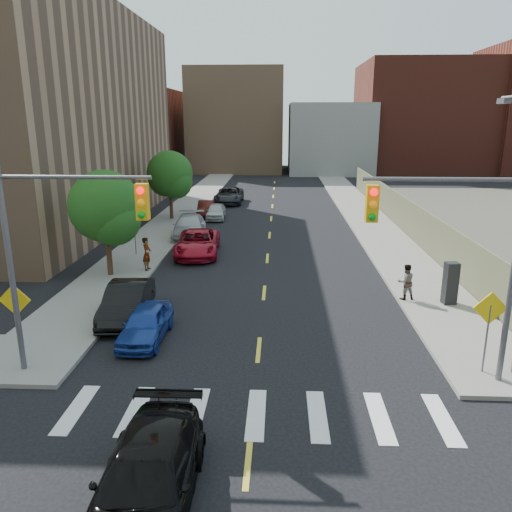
# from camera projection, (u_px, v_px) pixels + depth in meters

# --- Properties ---
(sidewalk_nw) EXTENTS (3.50, 73.00, 0.15)m
(sidewalk_nw) POSITION_uv_depth(u_px,v_px,m) (196.00, 199.00, 50.30)
(sidewalk_nw) COLOR gray
(sidewalk_nw) RESTS_ON ground
(sidewalk_ne) EXTENTS (3.50, 73.00, 0.15)m
(sidewalk_ne) POSITION_uv_depth(u_px,v_px,m) (351.00, 200.00, 49.59)
(sidewalk_ne) COLOR gray
(sidewalk_ne) RESTS_ON ground
(fence_north) EXTENTS (0.12, 44.00, 2.50)m
(fence_north) POSITION_uv_depth(u_px,v_px,m) (402.00, 214.00, 36.19)
(fence_north) COLOR #70704E
(fence_north) RESTS_ON ground
(bg_bldg_west) EXTENTS (14.00, 18.00, 12.00)m
(bg_bldg_west) POSITION_uv_depth(u_px,v_px,m) (133.00, 131.00, 76.81)
(bg_bldg_west) COLOR #592319
(bg_bldg_west) RESTS_ON ground
(bg_bldg_midwest) EXTENTS (14.00, 16.00, 15.00)m
(bg_bldg_midwest) POSITION_uv_depth(u_px,v_px,m) (238.00, 121.00, 77.60)
(bg_bldg_midwest) COLOR #8C6B4C
(bg_bldg_midwest) RESTS_ON ground
(bg_bldg_center) EXTENTS (12.00, 16.00, 10.00)m
(bg_bldg_center) POSITION_uv_depth(u_px,v_px,m) (329.00, 138.00, 75.70)
(bg_bldg_center) COLOR gray
(bg_bldg_center) RESTS_ON ground
(bg_bldg_east) EXTENTS (18.00, 18.00, 16.00)m
(bg_bldg_east) POSITION_uv_depth(u_px,v_px,m) (420.00, 118.00, 76.18)
(bg_bldg_east) COLOR #592319
(bg_bldg_east) RESTS_ON ground
(signal_nw) EXTENTS (4.59, 0.30, 7.00)m
(signal_nw) POSITION_uv_depth(u_px,v_px,m) (56.00, 237.00, 14.86)
(signal_nw) COLOR #59595E
(signal_nw) RESTS_ON ground
(signal_ne) EXTENTS (4.59, 0.30, 7.00)m
(signal_ne) POSITION_uv_depth(u_px,v_px,m) (464.00, 241.00, 14.31)
(signal_ne) COLOR #59595E
(signal_ne) RESTS_ON ground
(warn_sign_nw) EXTENTS (1.06, 0.06, 2.83)m
(warn_sign_nw) POSITION_uv_depth(u_px,v_px,m) (16.00, 309.00, 16.10)
(warn_sign_nw) COLOR #59595E
(warn_sign_nw) RESTS_ON ground
(warn_sign_ne) EXTENTS (1.06, 0.06, 2.83)m
(warn_sign_ne) POSITION_uv_depth(u_px,v_px,m) (489.00, 317.00, 15.41)
(warn_sign_ne) COLOR #59595E
(warn_sign_ne) RESTS_ON ground
(warn_sign_midwest) EXTENTS (1.06, 0.06, 2.83)m
(warn_sign_midwest) POSITION_uv_depth(u_px,v_px,m) (134.00, 224.00, 29.10)
(warn_sign_midwest) COLOR #59595E
(warn_sign_midwest) RESTS_ON ground
(tree_west_near) EXTENTS (3.66, 3.64, 5.52)m
(tree_west_near) POSITION_uv_depth(u_px,v_px,m) (106.00, 211.00, 24.90)
(tree_west_near) COLOR #332114
(tree_west_near) RESTS_ON ground
(tree_west_far) EXTENTS (3.66, 3.64, 5.52)m
(tree_west_far) POSITION_uv_depth(u_px,v_px,m) (170.00, 177.00, 39.34)
(tree_west_far) COLOR #332114
(tree_west_far) RESTS_ON ground
(parked_car_blue) EXTENTS (1.55, 3.70, 1.25)m
(parked_car_blue) POSITION_uv_depth(u_px,v_px,m) (146.00, 324.00, 18.38)
(parked_car_blue) COLOR navy
(parked_car_blue) RESTS_ON ground
(parked_car_black) EXTENTS (1.85, 4.53, 1.46)m
(parked_car_black) POSITION_uv_depth(u_px,v_px,m) (127.00, 302.00, 20.29)
(parked_car_black) COLOR black
(parked_car_black) RESTS_ON ground
(parked_car_red) EXTENTS (2.81, 5.47, 1.48)m
(parked_car_red) POSITION_uv_depth(u_px,v_px,m) (198.00, 243.00, 29.82)
(parked_car_red) COLOR #A51023
(parked_car_red) RESTS_ON ground
(parked_car_silver) EXTENTS (2.60, 5.40, 1.52)m
(parked_car_silver) POSITION_uv_depth(u_px,v_px,m) (189.00, 227.00, 34.17)
(parked_car_silver) COLOR #AAABB2
(parked_car_silver) RESTS_ON ground
(parked_car_white) EXTENTS (1.63, 3.76, 1.26)m
(parked_car_white) POSITION_uv_depth(u_px,v_px,m) (216.00, 211.00, 40.55)
(parked_car_white) COLOR beige
(parked_car_white) RESTS_ON ground
(parked_car_maroon) EXTENTS (1.56, 3.80, 1.23)m
(parked_car_maroon) POSITION_uv_depth(u_px,v_px,m) (206.00, 209.00, 41.85)
(parked_car_maroon) COLOR #45120D
(parked_car_maroon) RESTS_ON ground
(parked_car_grey) EXTENTS (2.53, 5.48, 1.52)m
(parked_car_grey) POSITION_uv_depth(u_px,v_px,m) (229.00, 195.00, 48.06)
(parked_car_grey) COLOR #212227
(parked_car_grey) RESTS_ON ground
(black_sedan) EXTENTS (2.07, 4.98, 1.44)m
(black_sedan) POSITION_uv_depth(u_px,v_px,m) (147.00, 480.00, 10.32)
(black_sedan) COLOR black
(black_sedan) RESTS_ON ground
(payphone) EXTENTS (0.61, 0.53, 1.85)m
(payphone) POSITION_uv_depth(u_px,v_px,m) (450.00, 283.00, 21.48)
(payphone) COLOR black
(payphone) RESTS_ON sidewalk_ne
(pedestrian_west) EXTENTS (0.45, 0.66, 1.76)m
(pedestrian_west) POSITION_uv_depth(u_px,v_px,m) (147.00, 254.00, 26.32)
(pedestrian_west) COLOR gray
(pedestrian_west) RESTS_ON sidewalk_nw
(pedestrian_east) EXTENTS (0.89, 0.76, 1.61)m
(pedestrian_east) POSITION_uv_depth(u_px,v_px,m) (406.00, 282.00, 22.04)
(pedestrian_east) COLOR gray
(pedestrian_east) RESTS_ON sidewalk_ne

